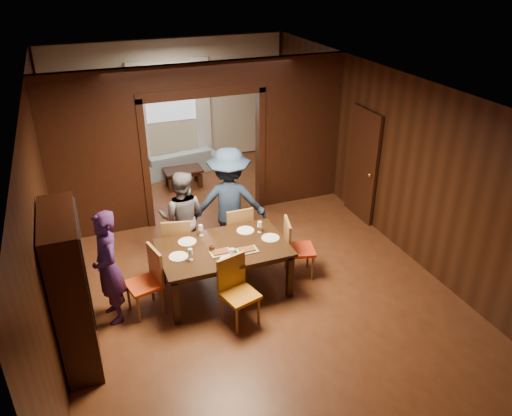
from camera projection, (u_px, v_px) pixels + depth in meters
name	position (u px, v px, depth m)	size (l,w,h in m)	color
floor	(234.00, 255.00, 8.41)	(9.00, 9.00, 0.00)	#522A17
ceiling	(230.00, 83.00, 7.07)	(5.50, 9.00, 0.02)	silver
room_walls	(200.00, 136.00, 9.28)	(5.52, 9.01, 2.90)	black
person_purple	(108.00, 268.00, 6.63)	(0.60, 0.39, 1.64)	#361A4D
person_grey	(182.00, 217.00, 7.96)	(0.76, 0.59, 1.57)	#5A5A62
person_navy	(229.00, 202.00, 8.10)	(1.21, 0.69, 1.87)	#1C2B46
sofa	(177.00, 161.00, 11.45)	(1.87, 0.73, 0.54)	#96B2C5
serving_bowl	(232.00, 239.00, 7.31)	(0.37, 0.37, 0.09)	black
dining_table	(224.00, 268.00, 7.39)	(1.85, 1.15, 0.76)	black
coffee_table	(184.00, 178.00, 10.79)	(0.80, 0.50, 0.40)	black
chair_left	(144.00, 283.00, 6.90)	(0.44, 0.44, 0.97)	#D64114
chair_right	(300.00, 248.00, 7.71)	(0.44, 0.44, 0.97)	red
chair_far_l	(178.00, 243.00, 7.84)	(0.44, 0.44, 0.97)	orange
chair_far_r	(236.00, 231.00, 8.17)	(0.44, 0.44, 0.97)	#EB4B16
chair_near	(240.00, 293.00, 6.69)	(0.44, 0.44, 0.97)	#C47512
hutch	(71.00, 290.00, 5.90)	(0.40, 1.20, 2.00)	black
door_right	(363.00, 165.00, 9.20)	(0.06, 0.90, 2.10)	black
window_far	(169.00, 93.00, 11.31)	(1.20, 0.03, 1.30)	silver
curtain_left	(139.00, 116.00, 11.24)	(0.35, 0.06, 2.40)	white
curtain_right	(203.00, 109.00, 11.72)	(0.35, 0.06, 2.40)	white
plate_left	(178.00, 257.00, 6.98)	(0.27, 0.27, 0.01)	white
plate_far_l	(187.00, 242.00, 7.33)	(0.27, 0.27, 0.01)	silver
plate_far_r	(245.00, 230.00, 7.62)	(0.27, 0.27, 0.01)	white
plate_right	(270.00, 238.00, 7.43)	(0.27, 0.27, 0.01)	silver
plate_near	(229.00, 260.00, 6.90)	(0.27, 0.27, 0.01)	silver
platter_a	(221.00, 252.00, 7.05)	(0.30, 0.20, 0.04)	gray
platter_b	(247.00, 250.00, 7.11)	(0.30, 0.20, 0.04)	gray
wineglass_left	(190.00, 255.00, 6.87)	(0.08, 0.08, 0.18)	white
wineglass_far	(201.00, 230.00, 7.46)	(0.08, 0.08, 0.18)	white
wineglass_right	(260.00, 227.00, 7.55)	(0.08, 0.08, 0.18)	white
tumbler	(232.00, 253.00, 6.93)	(0.07, 0.07, 0.14)	silver
condiment_jar	(212.00, 248.00, 7.09)	(0.08, 0.08, 0.11)	#4A2411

